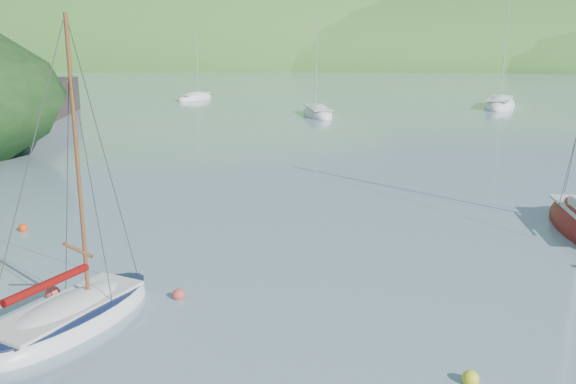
# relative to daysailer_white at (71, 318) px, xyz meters

# --- Properties ---
(ground) EXTENTS (700.00, 700.00, 0.00)m
(ground) POSITION_rel_daysailer_white_xyz_m (5.65, -0.54, -0.22)
(ground) COLOR gray
(ground) RESTS_ON ground
(shoreline_hills) EXTENTS (690.00, 135.00, 56.00)m
(shoreline_hills) POSITION_rel_daysailer_white_xyz_m (-4.02, 171.88, -0.22)
(shoreline_hills) COLOR #31752C
(shoreline_hills) RESTS_ON ground
(daysailer_white) EXTENTS (4.40, 6.62, 9.56)m
(daysailer_white) POSITION_rel_daysailer_white_xyz_m (0.00, 0.00, 0.00)
(daysailer_white) COLOR white
(daysailer_white) RESTS_ON ground
(distant_sloop_a) EXTENTS (4.33, 7.78, 10.52)m
(distant_sloop_a) POSITION_rel_daysailer_white_xyz_m (4.98, 48.06, -0.04)
(distant_sloop_a) COLOR white
(distant_sloop_a) RESTS_ON ground
(distant_sloop_b) EXTENTS (5.74, 9.50, 12.79)m
(distant_sloop_b) POSITION_rel_daysailer_white_xyz_m (24.95, 57.06, -0.01)
(distant_sloop_b) COLOR white
(distant_sloop_b) RESTS_ON ground
(distant_sloop_c) EXTENTS (4.47, 6.50, 8.79)m
(distant_sloop_c) POSITION_rel_daysailer_white_xyz_m (-10.97, 62.01, -0.06)
(distant_sloop_c) COLOR white
(distant_sloop_c) RESTS_ON ground
(mooring_buoys) EXTENTS (23.08, 11.22, 0.49)m
(mooring_buoys) POSITION_rel_daysailer_white_xyz_m (4.22, 2.82, -0.10)
(mooring_buoys) COLOR yellow
(mooring_buoys) RESTS_ON ground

